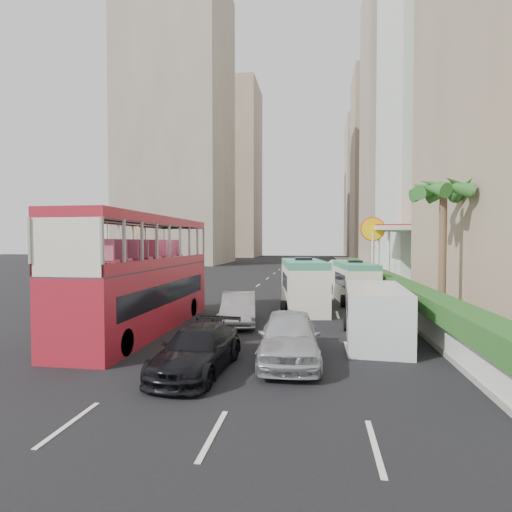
% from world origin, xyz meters
% --- Properties ---
extents(ground_plane, '(200.00, 200.00, 0.00)m').
position_xyz_m(ground_plane, '(0.00, 0.00, 0.00)').
color(ground_plane, black).
rests_on(ground_plane, ground).
extents(double_decker_bus, '(2.50, 11.00, 5.06)m').
position_xyz_m(double_decker_bus, '(-6.00, 0.00, 2.53)').
color(double_decker_bus, '#A61B29').
rests_on(double_decker_bus, ground).
extents(car_silver_lane_a, '(2.31, 4.72, 1.49)m').
position_xyz_m(car_silver_lane_a, '(-2.04, 1.97, 0.00)').
color(car_silver_lane_a, '#BBBDC2').
rests_on(car_silver_lane_a, ground).
extents(car_silver_lane_b, '(2.24, 4.96, 1.65)m').
position_xyz_m(car_silver_lane_b, '(0.79, -3.73, 0.00)').
color(car_silver_lane_b, '#BBBDC2').
rests_on(car_silver_lane_b, ground).
extents(car_black, '(2.14, 4.71, 1.34)m').
position_xyz_m(car_black, '(-1.89, -5.19, 0.00)').
color(car_black, black).
rests_on(car_black, ground).
extents(van_asset, '(2.28, 4.36, 1.17)m').
position_xyz_m(van_asset, '(1.35, 17.20, 0.00)').
color(van_asset, silver).
rests_on(van_asset, ground).
extents(minibus_near, '(3.05, 6.74, 2.88)m').
position_xyz_m(minibus_near, '(0.90, 6.58, 1.44)').
color(minibus_near, silver).
rests_on(minibus_near, ground).
extents(minibus_far, '(2.59, 6.05, 2.60)m').
position_xyz_m(minibus_far, '(4.13, 9.75, 1.30)').
color(minibus_far, silver).
rests_on(minibus_far, ground).
extents(panel_van_near, '(2.48, 5.54, 2.17)m').
position_xyz_m(panel_van_near, '(3.98, -0.54, 1.09)').
color(panel_van_near, silver).
rests_on(panel_van_near, ground).
extents(panel_van_far, '(2.55, 5.36, 2.08)m').
position_xyz_m(panel_van_far, '(3.99, 23.16, 1.04)').
color(panel_van_far, silver).
rests_on(panel_van_far, ground).
extents(sidewalk, '(6.00, 120.00, 0.18)m').
position_xyz_m(sidewalk, '(9.00, 25.00, 0.09)').
color(sidewalk, '#99968C').
rests_on(sidewalk, ground).
extents(kerb_wall, '(0.30, 44.00, 1.00)m').
position_xyz_m(kerb_wall, '(6.20, 14.00, 0.68)').
color(kerb_wall, silver).
rests_on(kerb_wall, sidewalk).
extents(hedge, '(1.10, 44.00, 0.70)m').
position_xyz_m(hedge, '(6.20, 14.00, 1.53)').
color(hedge, '#2D6626').
rests_on(hedge, kerb_wall).
extents(palm_tree, '(0.36, 0.36, 6.40)m').
position_xyz_m(palm_tree, '(7.80, 4.00, 3.38)').
color(palm_tree, brown).
rests_on(palm_tree, sidewalk).
extents(shell_station, '(6.50, 8.00, 5.50)m').
position_xyz_m(shell_station, '(10.00, 23.00, 2.75)').
color(shell_station, silver).
rests_on(shell_station, ground).
extents(tower_stripe, '(16.00, 18.00, 58.00)m').
position_xyz_m(tower_stripe, '(18.00, 34.00, 29.00)').
color(tower_stripe, white).
rests_on(tower_stripe, ground).
extents(tower_mid, '(16.00, 16.00, 50.00)m').
position_xyz_m(tower_mid, '(18.00, 58.00, 25.00)').
color(tower_mid, tan).
rests_on(tower_mid, ground).
extents(tower_far_a, '(14.00, 14.00, 44.00)m').
position_xyz_m(tower_far_a, '(17.00, 82.00, 22.00)').
color(tower_far_a, tan).
rests_on(tower_far_a, ground).
extents(tower_far_b, '(14.00, 14.00, 40.00)m').
position_xyz_m(tower_far_b, '(17.00, 104.00, 20.00)').
color(tower_far_b, tan).
rests_on(tower_far_b, ground).
extents(tower_left_a, '(18.00, 18.00, 52.00)m').
position_xyz_m(tower_left_a, '(-24.00, 55.00, 26.00)').
color(tower_left_a, tan).
rests_on(tower_left_a, ground).
extents(tower_left_b, '(16.00, 16.00, 46.00)m').
position_xyz_m(tower_left_b, '(-22.00, 90.00, 23.00)').
color(tower_left_b, tan).
rests_on(tower_left_b, ground).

